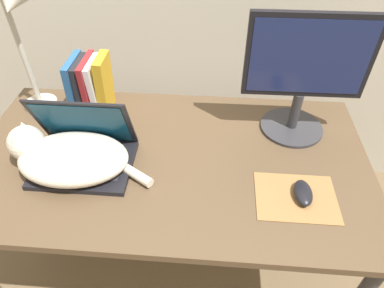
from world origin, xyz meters
name	(u,v)px	position (x,y,z in m)	size (l,w,h in m)	color
desk	(169,171)	(0.00, 0.38, 0.66)	(1.38, 0.76, 0.73)	brown
laptop	(84,152)	(-0.27, 0.33, 0.78)	(0.32, 0.24, 0.24)	black
cat	(67,156)	(-0.32, 0.29, 0.79)	(0.49, 0.25, 0.15)	beige
external_monitor	(305,74)	(0.44, 0.57, 0.97)	(0.41, 0.23, 0.44)	#333338
mousepad	(296,197)	(0.42, 0.23, 0.73)	(0.25, 0.19, 0.00)	olive
computer_mouse	(303,193)	(0.43, 0.24, 0.75)	(0.06, 0.10, 0.03)	black
book_row	(90,85)	(-0.33, 0.64, 0.84)	(0.15, 0.16, 0.23)	#285B93
desk_lamp	(18,27)	(-0.53, 0.61, 1.08)	(0.17, 0.17, 0.51)	beige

